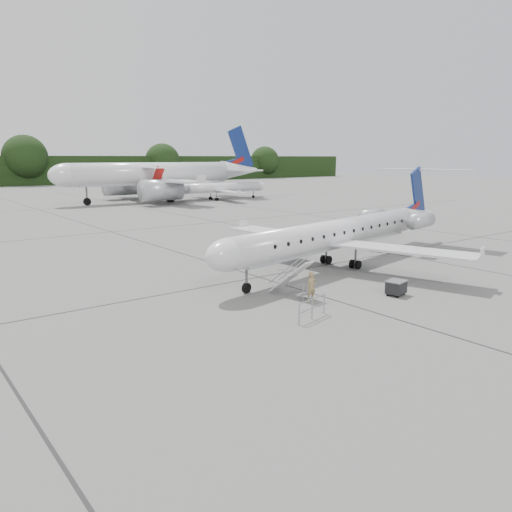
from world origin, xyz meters
TOP-DOWN VIEW (x-y plane):
  - ground at (0.00, 0.00)m, footprint 320.00×320.00m
  - main_regional_jet at (1.90, 6.21)m, footprint 29.04×23.18m
  - airstair at (-5.15, 2.65)m, footprint 1.29×2.62m
  - passenger at (-4.89, 1.27)m, footprint 0.58×0.38m
  - safety_railing at (-7.02, -1.00)m, footprint 2.16×0.60m
  - baggage_cart at (-0.38, -0.81)m, footprint 1.20×1.05m
  - bg_narrowbody at (15.96, 62.70)m, footprint 37.59×27.29m
  - bg_regional_right at (26.45, 58.42)m, footprint 24.04×17.92m

SIDE VIEW (x-z plane):
  - ground at x=0.00m, z-range 0.00..0.00m
  - baggage_cart at x=-0.38m, z-range 0.00..0.91m
  - safety_railing at x=-7.02m, z-range 0.00..1.00m
  - passenger at x=-4.89m, z-range 0.00..1.59m
  - airstair at x=-5.15m, z-range 0.00..2.10m
  - bg_regional_right at x=26.45m, z-range 0.00..6.08m
  - main_regional_jet at x=1.90m, z-range 0.00..6.69m
  - bg_narrowbody at x=15.96m, z-range 0.00..13.37m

